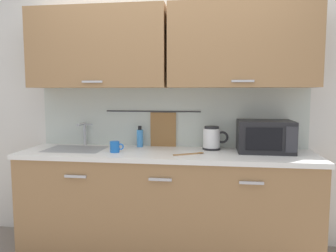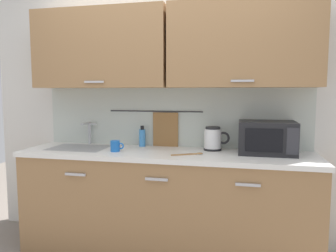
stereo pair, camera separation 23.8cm
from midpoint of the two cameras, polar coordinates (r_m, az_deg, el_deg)
counter_unit at (r=2.92m, az=-2.99°, el=-13.13°), size 2.53×0.64×0.90m
back_wall_assembly at (r=2.99m, az=-2.06°, el=8.13°), size 3.70×0.41×2.50m
sink_faucet at (r=3.24m, az=-16.58°, el=-0.77°), size 0.09×0.17×0.22m
microwave at (r=2.86m, az=14.39°, el=-1.78°), size 0.46×0.35×0.27m
electric_kettle at (r=2.91m, az=5.42°, el=-2.17°), size 0.23×0.16×0.21m
dish_soap_bottle at (r=3.06m, az=-7.18°, el=-2.05°), size 0.06×0.06×0.20m
mug_near_sink at (r=2.82m, az=-11.67°, el=-3.61°), size 0.12×0.08×0.09m
wooden_spoon at (r=2.69m, az=1.79°, el=-4.88°), size 0.26×0.16×0.01m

